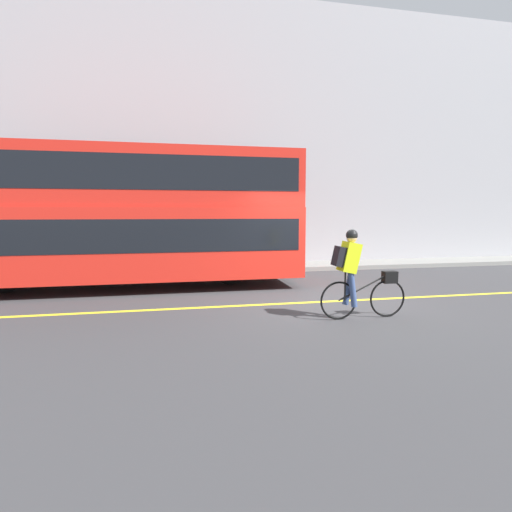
{
  "coord_description": "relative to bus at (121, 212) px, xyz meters",
  "views": [
    {
      "loc": [
        -3.13,
        -8.04,
        1.95
      ],
      "look_at": [
        -1.36,
        0.46,
        1.0
      ],
      "focal_mm": 28.0,
      "sensor_mm": 36.0,
      "label": 1
    }
  ],
  "objects": [
    {
      "name": "ground_plane",
      "position": [
        4.41,
        -2.7,
        -1.97
      ],
      "size": [
        80.0,
        80.0,
        0.0
      ],
      "primitive_type": "plane",
      "color": "#38383A"
    },
    {
      "name": "trash_bin",
      "position": [
        4.04,
        2.47,
        -1.3
      ],
      "size": [
        0.51,
        0.51,
        1.04
      ],
      "color": "#194C23",
      "rests_on": "sidewalk_curb"
    },
    {
      "name": "road_center_line",
      "position": [
        4.41,
        -2.64,
        -1.96
      ],
      "size": [
        50.0,
        0.14,
        0.01
      ],
      "primitive_type": "cube",
      "color": "yellow",
      "rests_on": "ground_plane"
    },
    {
      "name": "building_facade",
      "position": [
        4.41,
        3.54,
        2.71
      ],
      "size": [
        60.0,
        0.3,
        9.36
      ],
      "color": "#9E9EA3",
      "rests_on": "ground_plane"
    },
    {
      "name": "bus",
      "position": [
        0.0,
        0.0,
        0.0
      ],
      "size": [
        9.04,
        2.55,
        3.52
      ],
      "color": "black",
      "rests_on": "ground_plane"
    },
    {
      "name": "sidewalk_curb",
      "position": [
        4.41,
        2.56,
        -1.89
      ],
      "size": [
        60.0,
        1.66,
        0.14
      ],
      "color": "gray",
      "rests_on": "ground_plane"
    },
    {
      "name": "cyclist_on_bike",
      "position": [
        4.52,
        -4.07,
        -1.08
      ],
      "size": [
        1.68,
        0.32,
        1.65
      ],
      "color": "black",
      "rests_on": "ground_plane"
    }
  ]
}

